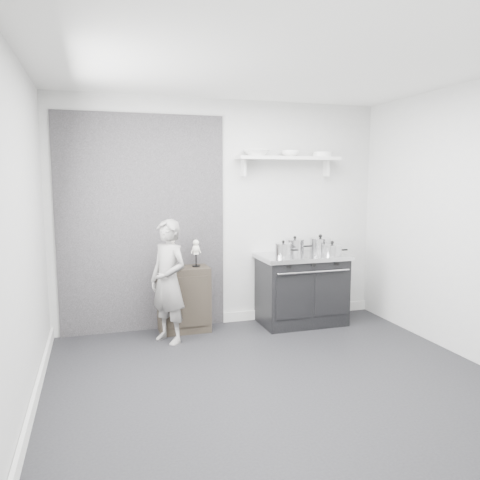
# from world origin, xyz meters

# --- Properties ---
(ground) EXTENTS (4.00, 4.00, 0.00)m
(ground) POSITION_xyz_m (0.00, 0.00, 0.00)
(ground) COLOR black
(ground) RESTS_ON ground
(room_shell) EXTENTS (4.02, 3.62, 2.71)m
(room_shell) POSITION_xyz_m (-0.09, 0.15, 1.64)
(room_shell) COLOR #B0B1AE
(room_shell) RESTS_ON ground
(wall_shelf) EXTENTS (1.30, 0.26, 0.24)m
(wall_shelf) POSITION_xyz_m (0.80, 1.68, 2.01)
(wall_shelf) COLOR silver
(wall_shelf) RESTS_ON room_shell
(stove) EXTENTS (1.07, 0.67, 0.86)m
(stove) POSITION_xyz_m (0.91, 1.48, 0.43)
(stove) COLOR black
(stove) RESTS_ON ground
(side_cabinet) EXTENTS (0.58, 0.34, 0.76)m
(side_cabinet) POSITION_xyz_m (-0.52, 1.61, 0.38)
(side_cabinet) COLOR black
(side_cabinet) RESTS_ON ground
(child) EXTENTS (0.54, 0.59, 1.34)m
(child) POSITION_xyz_m (-0.74, 1.30, 0.67)
(child) COLOR slate
(child) RESTS_ON ground
(pot_front_left) EXTENTS (0.29, 0.20, 0.20)m
(pot_front_left) POSITION_xyz_m (0.63, 1.39, 0.94)
(pot_front_left) COLOR silver
(pot_front_left) RESTS_ON stove
(pot_back_left) EXTENTS (0.32, 0.23, 0.21)m
(pot_back_left) POSITION_xyz_m (0.87, 1.60, 0.95)
(pot_back_left) COLOR silver
(pot_back_left) RESTS_ON stove
(pot_back_right) EXTENTS (0.35, 0.27, 0.23)m
(pot_back_right) POSITION_xyz_m (1.20, 1.57, 0.95)
(pot_back_right) COLOR silver
(pot_back_right) RESTS_ON stove
(pot_front_right) EXTENTS (0.33, 0.24, 0.18)m
(pot_front_right) POSITION_xyz_m (1.22, 1.30, 0.93)
(pot_front_right) COLOR silver
(pot_front_right) RESTS_ON stove
(skeleton_full) EXTENTS (0.12, 0.07, 0.41)m
(skeleton_full) POSITION_xyz_m (-0.65, 1.61, 0.96)
(skeleton_full) COLOR white
(skeleton_full) RESTS_ON side_cabinet
(skeleton_torso) EXTENTS (0.10, 0.07, 0.36)m
(skeleton_torso) POSITION_xyz_m (-0.37, 1.61, 0.94)
(skeleton_torso) COLOR white
(skeleton_torso) RESTS_ON side_cabinet
(bowl_large) EXTENTS (0.31, 0.31, 0.07)m
(bowl_large) POSITION_xyz_m (0.39, 1.67, 2.08)
(bowl_large) COLOR white
(bowl_large) RESTS_ON wall_shelf
(bowl_small) EXTENTS (0.23, 0.23, 0.07)m
(bowl_small) POSITION_xyz_m (0.83, 1.67, 2.08)
(bowl_small) COLOR white
(bowl_small) RESTS_ON wall_shelf
(plate_stack) EXTENTS (0.24, 0.24, 0.06)m
(plate_stack) POSITION_xyz_m (1.26, 1.67, 2.07)
(plate_stack) COLOR silver
(plate_stack) RESTS_ON wall_shelf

